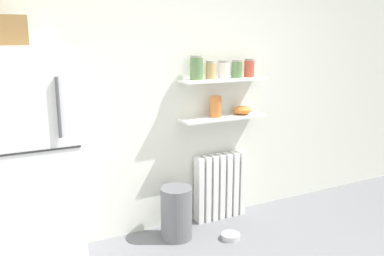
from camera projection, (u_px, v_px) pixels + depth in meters
back_wall at (189, 91)px, 3.80m from camera, size 7.04×0.10×2.60m
refrigerator at (19, 163)px, 2.88m from camera, size 0.77×0.67×1.94m
radiator at (220, 186)px, 4.03m from camera, size 0.54×0.12×0.67m
wall_shelf_lower at (223, 118)px, 3.85m from camera, size 0.86×0.22×0.02m
wall_shelf_upper at (224, 80)px, 3.77m from camera, size 0.86×0.22×0.02m
storage_jar_0 at (196, 68)px, 3.61m from camera, size 0.12×0.12×0.22m
storage_jar_1 at (210, 70)px, 3.68m from camera, size 0.09×0.09×0.17m
storage_jar_2 at (224, 70)px, 3.75m from camera, size 0.11×0.11×0.17m
storage_jar_3 at (237, 69)px, 3.81m from camera, size 0.10×0.10×0.17m
storage_jar_4 at (249, 68)px, 3.87m from camera, size 0.10×0.10×0.18m
vase at (216, 107)px, 3.78m from camera, size 0.11×0.11×0.20m
shelf_bowl at (242, 110)px, 3.93m from camera, size 0.18×0.18×0.08m
trash_bin at (176, 213)px, 3.63m from camera, size 0.28×0.28×0.48m
pet_food_bowl at (231, 236)px, 3.65m from camera, size 0.17×0.17×0.05m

